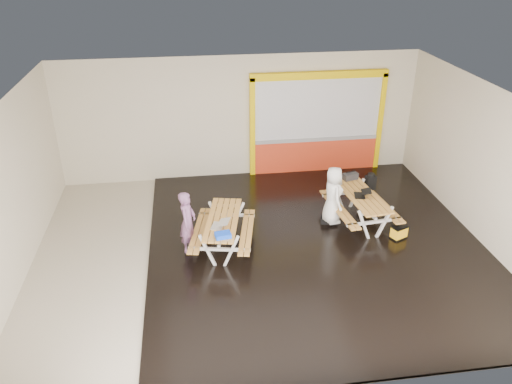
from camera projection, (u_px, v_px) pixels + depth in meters
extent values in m
cube|color=beige|center=(262.00, 250.00, 11.34)|extent=(10.00, 8.00, 0.01)
cube|color=white|center=(263.00, 98.00, 9.74)|extent=(10.00, 8.00, 0.01)
cube|color=beige|center=(240.00, 118.00, 14.06)|extent=(10.00, 0.01, 3.50)
cube|color=beige|center=(306.00, 303.00, 7.01)|extent=(10.00, 0.01, 3.50)
cube|color=beige|center=(11.00, 195.00, 9.90)|extent=(0.01, 8.00, 3.50)
cube|color=beige|center=(485.00, 166.00, 11.17)|extent=(0.01, 8.00, 3.50)
cube|color=black|center=(316.00, 244.00, 11.48)|extent=(7.50, 7.98, 0.05)
cube|color=red|center=(315.00, 156.00, 14.85)|extent=(3.60, 0.12, 1.00)
cube|color=gray|center=(316.00, 139.00, 14.60)|extent=(3.60, 0.14, 0.10)
cube|color=silver|center=(318.00, 109.00, 14.20)|extent=(3.60, 0.08, 1.72)
cube|color=#F7CD00|center=(252.00, 129.00, 14.17)|extent=(0.14, 0.16, 2.90)
cube|color=#F7CD00|center=(379.00, 122.00, 14.64)|extent=(0.14, 0.16, 2.90)
cube|color=#F7CD00|center=(320.00, 75.00, 13.74)|extent=(3.88, 0.16, 0.20)
cube|color=#C58B3B|center=(211.00, 219.00, 11.06)|extent=(0.50, 1.90, 0.04)
cube|color=#C58B3B|center=(217.00, 219.00, 11.05)|extent=(0.50, 1.90, 0.04)
cube|color=#C58B3B|center=(223.00, 219.00, 11.04)|extent=(0.50, 1.90, 0.04)
cube|color=#C58B3B|center=(229.00, 220.00, 11.04)|extent=(0.50, 1.90, 0.04)
cube|color=#C58B3B|center=(235.00, 220.00, 11.03)|extent=(0.50, 1.90, 0.04)
cube|color=white|center=(208.00, 251.00, 10.56)|extent=(0.36, 0.13, 0.77)
cube|color=white|center=(231.00, 251.00, 10.54)|extent=(0.36, 0.13, 0.77)
cube|color=white|center=(219.00, 249.00, 10.53)|extent=(1.30, 0.32, 0.06)
cube|color=white|center=(219.00, 239.00, 10.42)|extent=(0.65, 0.18, 0.06)
cube|color=white|center=(216.00, 216.00, 11.86)|extent=(0.36, 0.13, 0.77)
cube|color=white|center=(237.00, 217.00, 11.83)|extent=(0.36, 0.13, 0.77)
cube|color=white|center=(227.00, 215.00, 11.83)|extent=(1.30, 0.32, 0.06)
cube|color=white|center=(226.00, 205.00, 11.71)|extent=(0.65, 0.18, 0.06)
cube|color=white|center=(223.00, 227.00, 11.13)|extent=(0.37, 1.55, 0.06)
cube|color=#C58B3B|center=(197.00, 230.00, 11.21)|extent=(0.49, 1.90, 0.04)
cube|color=#C58B3B|center=(203.00, 230.00, 11.20)|extent=(0.49, 1.90, 0.04)
cube|color=#C58B3B|center=(244.00, 231.00, 11.15)|extent=(0.49, 1.90, 0.04)
cube|color=#C58B3B|center=(250.00, 231.00, 11.15)|extent=(0.49, 1.90, 0.04)
cube|color=#C58B3B|center=(351.00, 197.00, 11.95)|extent=(0.34, 1.99, 0.04)
cube|color=#C58B3B|center=(356.00, 196.00, 11.98)|extent=(0.34, 1.99, 0.04)
cube|color=#C58B3B|center=(361.00, 195.00, 12.01)|extent=(0.34, 1.99, 0.04)
cube|color=#C58B3B|center=(367.00, 195.00, 12.05)|extent=(0.34, 1.99, 0.04)
cube|color=#C58B3B|center=(372.00, 194.00, 12.08)|extent=(0.34, 1.99, 0.04)
cube|color=white|center=(364.00, 225.00, 11.47)|extent=(0.37, 0.10, 0.80)
cube|color=white|center=(384.00, 222.00, 11.58)|extent=(0.37, 0.10, 0.80)
cube|color=white|center=(374.00, 222.00, 11.50)|extent=(1.36, 0.21, 0.06)
cube|color=white|center=(376.00, 212.00, 11.39)|extent=(0.67, 0.13, 0.06)
cube|color=white|center=(338.00, 195.00, 12.77)|extent=(0.37, 0.10, 0.80)
cube|color=white|center=(357.00, 193.00, 12.88)|extent=(0.37, 0.10, 0.80)
cube|color=white|center=(348.00, 193.00, 12.81)|extent=(1.36, 0.21, 0.06)
cube|color=white|center=(348.00, 184.00, 12.69)|extent=(0.67, 0.13, 0.06)
cube|color=white|center=(361.00, 203.00, 12.10)|extent=(0.23, 1.63, 0.06)
cube|color=#C58B3B|center=(337.00, 209.00, 12.01)|extent=(0.33, 1.99, 0.04)
cube|color=#C58B3B|center=(342.00, 209.00, 12.04)|extent=(0.33, 1.99, 0.04)
cube|color=#C58B3B|center=(378.00, 204.00, 12.26)|extent=(0.33, 1.99, 0.04)
cube|color=#C58B3B|center=(383.00, 203.00, 12.29)|extent=(0.33, 1.99, 0.04)
imported|color=#7B4F78|center=(188.00, 222.00, 10.85)|extent=(0.48, 0.59, 1.41)
imported|color=white|center=(333.00, 195.00, 11.91)|extent=(0.51, 0.73, 1.42)
cube|color=silver|center=(217.00, 226.00, 10.74)|extent=(0.33, 0.40, 0.02)
cube|color=silver|center=(224.00, 222.00, 10.66)|extent=(0.31, 0.39, 0.07)
cube|color=silver|center=(224.00, 222.00, 10.67)|extent=(0.27, 0.34, 0.05)
cube|color=black|center=(360.00, 195.00, 11.94)|extent=(0.31, 0.38, 0.02)
cube|color=black|center=(366.00, 191.00, 11.87)|extent=(0.29, 0.38, 0.07)
cube|color=silver|center=(366.00, 191.00, 11.87)|extent=(0.25, 0.33, 0.05)
cube|color=blue|center=(223.00, 235.00, 10.35)|extent=(0.35, 0.27, 0.09)
cube|color=black|center=(350.00, 176.00, 12.71)|extent=(0.41, 0.28, 0.17)
cylinder|color=black|center=(351.00, 172.00, 12.66)|extent=(0.27, 0.10, 0.02)
cube|color=black|center=(370.00, 183.00, 12.79)|extent=(0.29, 0.22, 0.37)
cylinder|color=black|center=(371.00, 175.00, 12.70)|extent=(0.20, 0.20, 0.09)
cube|color=black|center=(329.00, 219.00, 12.29)|extent=(0.47, 0.40, 0.15)
cube|color=black|center=(398.00, 237.00, 11.66)|extent=(0.43, 0.36, 0.04)
cube|color=yellow|center=(399.00, 232.00, 11.60)|extent=(0.41, 0.34, 0.27)
cube|color=black|center=(400.00, 227.00, 11.53)|extent=(0.43, 0.36, 0.03)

